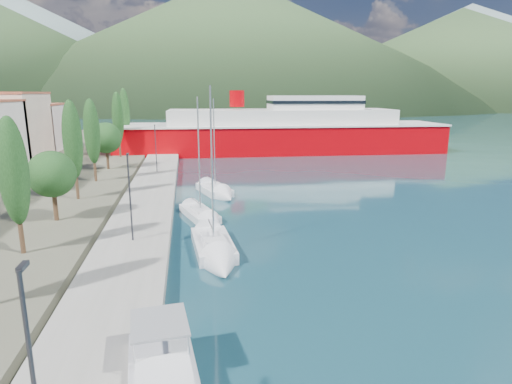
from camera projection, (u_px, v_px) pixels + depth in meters
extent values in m
plane|color=#173D49|center=(202.00, 128.00, 135.03)|extent=(1400.00, 1400.00, 0.00)
cube|color=gray|center=(149.00, 199.00, 43.15)|extent=(5.00, 88.00, 0.80)
cone|color=gray|center=(238.00, 41.00, 665.67)|extent=(760.00, 760.00, 180.00)
cone|color=gray|center=(467.00, 53.00, 646.48)|extent=(640.00, 640.00, 140.00)
cone|color=#34502B|center=(232.00, 42.00, 397.53)|extent=(480.00, 480.00, 115.00)
cone|color=#34502B|center=(459.00, 57.00, 415.55)|extent=(420.00, 420.00, 90.00)
cube|color=beige|center=(10.00, 127.00, 66.24)|extent=(9.00, 13.00, 10.00)
cube|color=#9E5138|center=(6.00, 93.00, 65.08)|extent=(9.20, 13.20, 0.30)
cube|color=silver|center=(35.00, 128.00, 77.04)|extent=(9.00, 10.00, 8.00)
cube|color=#9E5138|center=(32.00, 104.00, 76.10)|extent=(9.20, 10.20, 0.30)
cylinder|color=#47301E|center=(22.00, 239.00, 27.46)|extent=(0.30, 0.30, 1.94)
ellipsoid|color=#1E461C|center=(13.00, 171.00, 26.46)|extent=(1.80, 1.80, 6.87)
cylinder|color=#47301E|center=(55.00, 206.00, 34.57)|extent=(0.36, 0.36, 2.33)
sphere|color=#1E461C|center=(52.00, 174.00, 33.97)|extent=(3.72, 3.72, 3.72)
cylinder|color=#47301E|center=(77.00, 188.00, 41.61)|extent=(0.30, 0.30, 2.10)
ellipsoid|color=#1E461C|center=(73.00, 139.00, 40.53)|extent=(1.80, 1.80, 7.44)
cylinder|color=#47301E|center=(95.00, 172.00, 50.03)|extent=(0.30, 0.30, 2.10)
ellipsoid|color=#1E461C|center=(92.00, 131.00, 48.96)|extent=(1.80, 1.80, 7.44)
cylinder|color=#47301E|center=(108.00, 160.00, 58.06)|extent=(0.36, 0.36, 2.58)
sphere|color=#1E461C|center=(106.00, 138.00, 57.40)|extent=(4.13, 4.13, 4.13)
cylinder|color=#47301E|center=(120.00, 150.00, 69.27)|extent=(0.30, 0.30, 2.28)
ellipsoid|color=#1E461C|center=(118.00, 117.00, 68.10)|extent=(1.80, 1.80, 8.07)
cylinder|color=#47301E|center=(127.00, 144.00, 77.00)|extent=(0.30, 0.30, 2.42)
ellipsoid|color=#1E461C|center=(125.00, 113.00, 75.76)|extent=(1.80, 1.80, 8.57)
cylinder|color=#2D2D33|center=(34.00, 384.00, 10.55)|extent=(0.12, 0.12, 6.00)
cube|color=#2D2D33|center=(23.00, 266.00, 10.11)|extent=(0.15, 0.50, 0.12)
cylinder|color=#2D2D33|center=(130.00, 198.00, 29.12)|extent=(0.12, 0.12, 6.00)
cube|color=#2D2D33|center=(128.00, 154.00, 28.68)|extent=(0.15, 0.50, 0.12)
cylinder|color=#2D2D33|center=(156.00, 149.00, 55.12)|extent=(0.12, 0.12, 6.00)
cube|color=#2D2D33|center=(155.00, 125.00, 54.68)|extent=(0.15, 0.50, 0.12)
cube|color=gray|center=(159.00, 322.00, 16.17)|extent=(2.36, 2.71, 0.09)
cube|color=silver|center=(213.00, 246.00, 30.06)|extent=(2.98, 6.39, 1.00)
cube|color=silver|center=(214.00, 239.00, 29.52)|extent=(1.70, 2.59, 0.39)
cylinder|color=silver|center=(212.00, 167.00, 28.37)|extent=(0.12, 0.12, 10.52)
cone|color=silver|center=(222.00, 268.00, 26.28)|extent=(2.75, 3.08, 2.55)
cube|color=silver|center=(199.00, 214.00, 38.15)|extent=(3.62, 6.08, 0.81)
cube|color=silver|center=(201.00, 210.00, 37.69)|extent=(1.85, 2.55, 0.31)
cylinder|color=silver|center=(199.00, 156.00, 36.61)|extent=(0.12, 0.12, 9.89)
cone|color=silver|center=(214.00, 226.00, 34.94)|extent=(2.75, 3.16, 2.07)
cube|color=silver|center=(214.00, 191.00, 47.31)|extent=(3.93, 6.02, 0.95)
cube|color=silver|center=(215.00, 186.00, 46.85)|extent=(2.04, 2.55, 0.37)
cylinder|color=silver|center=(214.00, 144.00, 45.81)|extent=(0.12, 0.12, 9.51)
cone|color=silver|center=(226.00, 197.00, 44.21)|extent=(3.08, 3.18, 2.43)
cube|color=#AD0006|center=(281.00, 140.00, 79.73)|extent=(59.81, 14.64, 5.73)
cube|color=silver|center=(281.00, 125.00, 79.08)|extent=(60.24, 15.02, 0.31)
cube|color=silver|center=(281.00, 118.00, 78.80)|extent=(41.34, 11.82, 3.07)
cube|color=silver|center=(314.00, 102.00, 78.91)|extent=(16.91, 8.27, 2.46)
cylinder|color=#AD0006|center=(237.00, 99.00, 77.05)|extent=(2.66, 2.66, 2.87)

